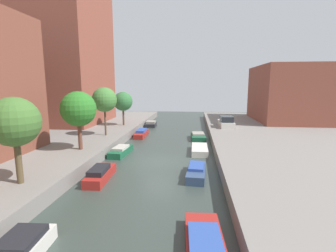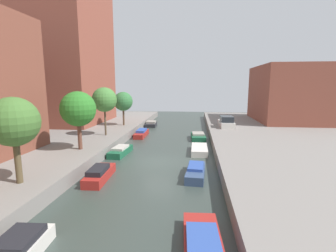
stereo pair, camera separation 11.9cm
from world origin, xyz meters
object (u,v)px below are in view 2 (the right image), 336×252
(moored_boat_left_5, at_px, (151,124))
(moored_boat_right_2, at_px, (196,172))
(street_tree_2, at_px, (78,109))
(parked_car, at_px, (226,122))
(street_tree_3, at_px, (104,100))
(moored_boat_left_2, at_px, (99,174))
(moored_boat_left_1, at_px, (16,251))
(moored_boat_right_3, at_px, (199,150))
(street_tree_4, at_px, (123,102))
(apartment_tower_far, at_px, (67,42))
(street_tree_1, at_px, (14,122))
(moored_boat_right_1, at_px, (203,245))
(low_block_right, at_px, (289,94))
(moored_boat_right_4, at_px, (198,137))
(moored_boat_left_3, at_px, (121,151))
(moored_boat_left_4, at_px, (141,133))

(moored_boat_left_5, relative_size, moored_boat_right_2, 0.83)
(street_tree_2, height_order, parked_car, street_tree_2)
(parked_car, bearing_deg, moored_boat_left_5, 155.67)
(street_tree_3, relative_size, moored_boat_left_2, 1.41)
(moored_boat_left_1, relative_size, moored_boat_right_3, 0.85)
(street_tree_4, relative_size, moored_boat_right_3, 1.24)
(apartment_tower_far, relative_size, parked_car, 5.60)
(street_tree_1, bearing_deg, parked_car, 55.92)
(apartment_tower_far, distance_m, moored_boat_left_1, 33.34)
(moored_boat_right_1, relative_size, moored_boat_right_2, 1.12)
(street_tree_4, bearing_deg, moored_boat_left_5, 60.41)
(low_block_right, bearing_deg, moored_boat_left_1, -122.75)
(apartment_tower_far, distance_m, moored_boat_right_3, 26.28)
(apartment_tower_far, relative_size, street_tree_2, 4.63)
(street_tree_2, distance_m, moored_boat_left_2, 7.01)
(street_tree_4, bearing_deg, moored_boat_right_3, -42.87)
(street_tree_4, bearing_deg, moored_boat_left_1, -82.50)
(low_block_right, relative_size, street_tree_4, 2.83)
(apartment_tower_far, bearing_deg, moored_boat_right_4, -16.57)
(street_tree_4, height_order, parked_car, street_tree_4)
(moored_boat_left_3, relative_size, moored_boat_left_4, 0.85)
(moored_boat_left_2, height_order, moored_boat_left_5, moored_boat_left_2)
(street_tree_2, relative_size, moored_boat_left_2, 1.34)
(low_block_right, xyz_separation_m, moored_boat_right_2, (-14.74, -23.97, -5.00))
(low_block_right, bearing_deg, moored_boat_right_1, -114.06)
(low_block_right, distance_m, parked_car, 13.43)
(moored_boat_right_1, bearing_deg, moored_boat_right_2, 92.04)
(moored_boat_right_3, bearing_deg, street_tree_2, -161.28)
(street_tree_1, distance_m, moored_boat_left_5, 27.09)
(street_tree_2, xyz_separation_m, street_tree_3, (0.00, 6.34, 0.45))
(street_tree_1, distance_m, moored_boat_right_4, 20.99)
(parked_car, relative_size, moored_boat_right_4, 1.17)
(street_tree_3, bearing_deg, apartment_tower_far, 133.80)
(street_tree_1, distance_m, moored_boat_right_1, 12.01)
(moored_boat_left_2, xyz_separation_m, moored_boat_right_4, (7.12, 14.22, -0.07))
(parked_car, bearing_deg, street_tree_1, -124.08)
(moored_boat_right_3, bearing_deg, street_tree_3, 165.77)
(street_tree_2, bearing_deg, moored_boat_right_4, 42.78)
(street_tree_1, height_order, moored_boat_left_1, street_tree_1)
(moored_boat_right_1, distance_m, moored_boat_right_2, 8.38)
(moored_boat_left_1, relative_size, moored_boat_left_3, 0.85)
(moored_boat_left_3, xyz_separation_m, moored_boat_left_4, (0.13, 8.76, 0.03))
(parked_car, relative_size, moored_boat_left_3, 1.13)
(street_tree_3, distance_m, moored_boat_left_3, 7.01)
(apartment_tower_far, height_order, street_tree_1, apartment_tower_far)
(moored_boat_left_2, bearing_deg, low_block_right, 49.62)
(low_block_right, bearing_deg, moored_boat_right_2, -121.59)
(moored_boat_left_4, distance_m, moored_boat_right_4, 7.53)
(moored_boat_left_3, bearing_deg, parked_car, 45.20)
(apartment_tower_far, relative_size, moored_boat_right_4, 6.52)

